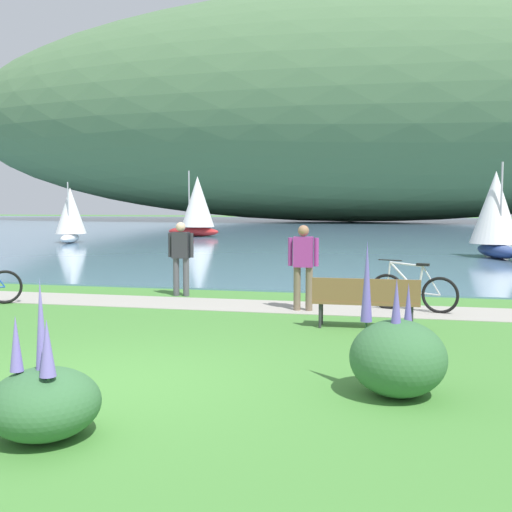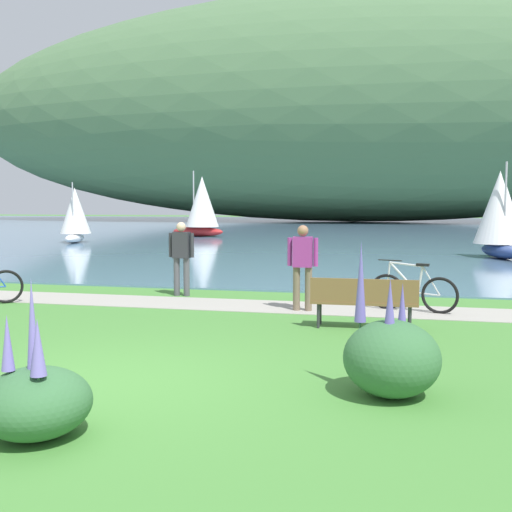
{
  "view_description": "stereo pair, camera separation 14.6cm",
  "coord_description": "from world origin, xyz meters",
  "px_view_note": "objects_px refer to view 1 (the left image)",
  "views": [
    {
      "loc": [
        3.23,
        -6.52,
        2.13
      ],
      "look_at": [
        0.41,
        6.32,
        1.0
      ],
      "focal_mm": 42.78,
      "sensor_mm": 36.0,
      "label": 1
    },
    {
      "loc": [
        3.37,
        -6.49,
        2.13
      ],
      "look_at": [
        0.41,
        6.32,
        1.0
      ],
      "focal_mm": 42.78,
      "sensor_mm": 36.0,
      "label": 2
    }
  ],
  "objects_px": {
    "park_bench_near_camera": "(366,298)",
    "person_on_the_grass": "(303,262)",
    "sailboat_nearest_to_shore": "(197,206)",
    "bicycle_leaning_near_bench": "(413,291)",
    "sailboat_mid_bay": "(495,213)",
    "sailboat_far_off": "(70,214)",
    "sailboat_toward_hillside": "(499,208)",
    "person_at_shoreline": "(181,254)"
  },
  "relations": [
    {
      "from": "park_bench_near_camera",
      "to": "sailboat_toward_hillside",
      "type": "distance_m",
      "value": 34.04
    },
    {
      "from": "park_bench_near_camera",
      "to": "person_on_the_grass",
      "type": "bearing_deg",
      "value": 130.59
    },
    {
      "from": "person_at_shoreline",
      "to": "sailboat_toward_hillside",
      "type": "relative_size",
      "value": 0.45
    },
    {
      "from": "bicycle_leaning_near_bench",
      "to": "sailboat_nearest_to_shore",
      "type": "distance_m",
      "value": 27.8
    },
    {
      "from": "person_on_the_grass",
      "to": "sailboat_toward_hillside",
      "type": "xyz_separation_m",
      "value": [
        8.82,
        31.68,
        0.85
      ]
    },
    {
      "from": "park_bench_near_camera",
      "to": "person_on_the_grass",
      "type": "xyz_separation_m",
      "value": [
        -1.28,
        1.5,
        0.46
      ]
    },
    {
      "from": "bicycle_leaning_near_bench",
      "to": "sailboat_far_off",
      "type": "xyz_separation_m",
      "value": [
        -17.28,
        17.6,
        1.16
      ]
    },
    {
      "from": "sailboat_nearest_to_shore",
      "to": "sailboat_mid_bay",
      "type": "relative_size",
      "value": 1.14
    },
    {
      "from": "bicycle_leaning_near_bench",
      "to": "person_at_shoreline",
      "type": "bearing_deg",
      "value": 169.72
    },
    {
      "from": "sailboat_far_off",
      "to": "person_on_the_grass",
      "type": "bearing_deg",
      "value": -49.96
    },
    {
      "from": "sailboat_toward_hillside",
      "to": "sailboat_far_off",
      "type": "relative_size",
      "value": 1.17
    },
    {
      "from": "person_at_shoreline",
      "to": "sailboat_toward_hillside",
      "type": "bearing_deg",
      "value": 68.65
    },
    {
      "from": "person_at_shoreline",
      "to": "sailboat_nearest_to_shore",
      "type": "bearing_deg",
      "value": 107.02
    },
    {
      "from": "sailboat_nearest_to_shore",
      "to": "sailboat_toward_hillside",
      "type": "xyz_separation_m",
      "value": [
        19.16,
        6.46,
        -0.18
      ]
    },
    {
      "from": "sailboat_toward_hillside",
      "to": "person_on_the_grass",
      "type": "bearing_deg",
      "value": -105.57
    },
    {
      "from": "person_on_the_grass",
      "to": "sailboat_toward_hillside",
      "type": "bearing_deg",
      "value": 74.43
    },
    {
      "from": "sailboat_nearest_to_shore",
      "to": "park_bench_near_camera",
      "type": "bearing_deg",
      "value": -66.5
    },
    {
      "from": "person_at_shoreline",
      "to": "sailboat_far_off",
      "type": "distance_m",
      "value": 20.62
    },
    {
      "from": "park_bench_near_camera",
      "to": "sailboat_far_off",
      "type": "bearing_deg",
      "value": 130.08
    },
    {
      "from": "person_at_shoreline",
      "to": "sailboat_nearest_to_shore",
      "type": "distance_m",
      "value": 24.98
    },
    {
      "from": "sailboat_far_off",
      "to": "park_bench_near_camera",
      "type": "bearing_deg",
      "value": -49.92
    },
    {
      "from": "park_bench_near_camera",
      "to": "bicycle_leaning_near_bench",
      "type": "bearing_deg",
      "value": 66.01
    },
    {
      "from": "person_on_the_grass",
      "to": "sailboat_mid_bay",
      "type": "height_order",
      "value": "sailboat_mid_bay"
    },
    {
      "from": "bicycle_leaning_near_bench",
      "to": "sailboat_mid_bay",
      "type": "distance_m",
      "value": 13.34
    },
    {
      "from": "park_bench_near_camera",
      "to": "sailboat_nearest_to_shore",
      "type": "xyz_separation_m",
      "value": [
        -11.61,
        26.71,
        1.49
      ]
    },
    {
      "from": "person_on_the_grass",
      "to": "park_bench_near_camera",
      "type": "bearing_deg",
      "value": -49.41
    },
    {
      "from": "bicycle_leaning_near_bench",
      "to": "person_at_shoreline",
      "type": "relative_size",
      "value": 1.0
    },
    {
      "from": "bicycle_leaning_near_bench",
      "to": "person_at_shoreline",
      "type": "distance_m",
      "value": 5.28
    },
    {
      "from": "bicycle_leaning_near_bench",
      "to": "person_on_the_grass",
      "type": "xyz_separation_m",
      "value": [
        -2.13,
        -0.42,
        0.58
      ]
    },
    {
      "from": "park_bench_near_camera",
      "to": "sailboat_far_off",
      "type": "relative_size",
      "value": 0.56
    },
    {
      "from": "person_at_shoreline",
      "to": "sailboat_nearest_to_shore",
      "type": "xyz_separation_m",
      "value": [
        -7.3,
        23.86,
        1.03
      ]
    },
    {
      "from": "park_bench_near_camera",
      "to": "person_on_the_grass",
      "type": "distance_m",
      "value": 2.02
    },
    {
      "from": "bicycle_leaning_near_bench",
      "to": "sailboat_far_off",
      "type": "bearing_deg",
      "value": 134.47
    },
    {
      "from": "sailboat_nearest_to_shore",
      "to": "sailboat_toward_hillside",
      "type": "distance_m",
      "value": 20.22
    },
    {
      "from": "park_bench_near_camera",
      "to": "person_at_shoreline",
      "type": "height_order",
      "value": "person_at_shoreline"
    },
    {
      "from": "sailboat_mid_bay",
      "to": "sailboat_toward_hillside",
      "type": "relative_size",
      "value": 0.97
    },
    {
      "from": "bicycle_leaning_near_bench",
      "to": "sailboat_toward_hillside",
      "type": "xyz_separation_m",
      "value": [
        6.69,
        31.26,
        1.43
      ]
    },
    {
      "from": "person_at_shoreline",
      "to": "sailboat_mid_bay",
      "type": "bearing_deg",
      "value": 53.74
    },
    {
      "from": "sailboat_far_off",
      "to": "bicycle_leaning_near_bench",
      "type": "bearing_deg",
      "value": -45.53
    },
    {
      "from": "park_bench_near_camera",
      "to": "person_on_the_grass",
      "type": "relative_size",
      "value": 1.06
    },
    {
      "from": "sailboat_nearest_to_shore",
      "to": "sailboat_toward_hillside",
      "type": "relative_size",
      "value": 1.1
    },
    {
      "from": "person_on_the_grass",
      "to": "bicycle_leaning_near_bench",
      "type": "bearing_deg",
      "value": 11.12
    }
  ]
}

